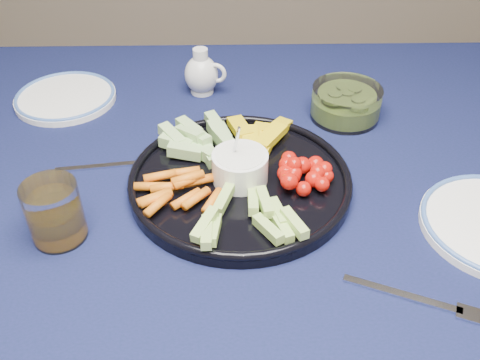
{
  "coord_description": "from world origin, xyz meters",
  "views": [
    {
      "loc": [
        0.07,
        -0.65,
        1.29
      ],
      "look_at": [
        0.08,
        0.0,
        0.76
      ],
      "focal_mm": 40.0,
      "sensor_mm": 36.0,
      "label": 1
    }
  ],
  "objects_px": {
    "crudite_platter": "(239,176)",
    "juice_tumbler": "(55,215)",
    "dining_table": "(191,229)",
    "pickle_bowl": "(346,104)",
    "creamer_pitcher": "(202,74)",
    "side_plate_extra": "(65,97)"
  },
  "relations": [
    {
      "from": "crudite_platter",
      "to": "juice_tumbler",
      "type": "height_order",
      "value": "crudite_platter"
    },
    {
      "from": "dining_table",
      "to": "pickle_bowl",
      "type": "bearing_deg",
      "value": 36.28
    },
    {
      "from": "creamer_pitcher",
      "to": "pickle_bowl",
      "type": "height_order",
      "value": "creamer_pitcher"
    },
    {
      "from": "crudite_platter",
      "to": "juice_tumbler",
      "type": "xyz_separation_m",
      "value": [
        -0.26,
        -0.11,
        0.02
      ]
    },
    {
      "from": "crudite_platter",
      "to": "side_plate_extra",
      "type": "height_order",
      "value": "crudite_platter"
    },
    {
      "from": "pickle_bowl",
      "to": "juice_tumbler",
      "type": "distance_m",
      "value": 0.56
    },
    {
      "from": "juice_tumbler",
      "to": "dining_table",
      "type": "bearing_deg",
      "value": 29.6
    },
    {
      "from": "pickle_bowl",
      "to": "creamer_pitcher",
      "type": "bearing_deg",
      "value": 159.91
    },
    {
      "from": "dining_table",
      "to": "juice_tumbler",
      "type": "height_order",
      "value": "juice_tumbler"
    },
    {
      "from": "pickle_bowl",
      "to": "side_plate_extra",
      "type": "relative_size",
      "value": 0.66
    },
    {
      "from": "pickle_bowl",
      "to": "side_plate_extra",
      "type": "distance_m",
      "value": 0.55
    },
    {
      "from": "creamer_pitcher",
      "to": "dining_table",
      "type": "bearing_deg",
      "value": -92.39
    },
    {
      "from": "dining_table",
      "to": "juice_tumbler",
      "type": "bearing_deg",
      "value": -150.4
    },
    {
      "from": "crudite_platter",
      "to": "pickle_bowl",
      "type": "distance_m",
      "value": 0.29
    },
    {
      "from": "crudite_platter",
      "to": "creamer_pitcher",
      "type": "height_order",
      "value": "crudite_platter"
    },
    {
      "from": "crudite_platter",
      "to": "juice_tumbler",
      "type": "distance_m",
      "value": 0.28
    },
    {
      "from": "pickle_bowl",
      "to": "side_plate_extra",
      "type": "bearing_deg",
      "value": 172.57
    },
    {
      "from": "dining_table",
      "to": "creamer_pitcher",
      "type": "xyz_separation_m",
      "value": [
        0.01,
        0.31,
        0.13
      ]
    },
    {
      "from": "dining_table",
      "to": "creamer_pitcher",
      "type": "relative_size",
      "value": 17.7
    },
    {
      "from": "side_plate_extra",
      "to": "juice_tumbler",
      "type": "bearing_deg",
      "value": -78.01
    },
    {
      "from": "side_plate_extra",
      "to": "pickle_bowl",
      "type": "bearing_deg",
      "value": -7.43
    },
    {
      "from": "juice_tumbler",
      "to": "side_plate_extra",
      "type": "height_order",
      "value": "juice_tumbler"
    }
  ]
}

